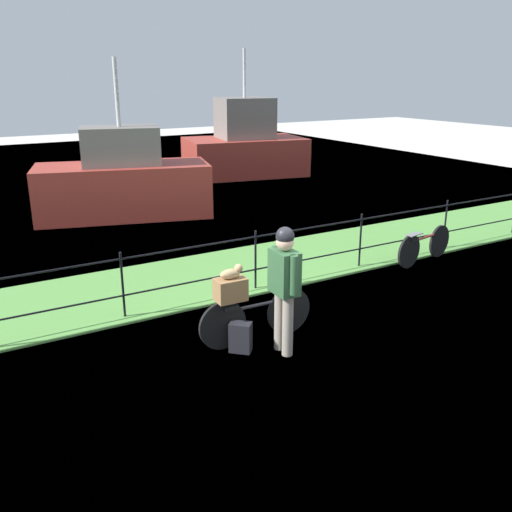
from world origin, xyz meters
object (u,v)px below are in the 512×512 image
(cyclist_person, at_px, (284,279))
(bicycle_main, at_px, (255,317))
(bicycle_parked, at_px, (424,245))
(moored_boat_near, at_px, (123,183))
(moored_boat_far, at_px, (245,147))
(wooden_crate, at_px, (230,290))
(backpack_on_paving, at_px, (241,337))
(terrier_dog, at_px, (232,273))

(cyclist_person, bearing_deg, bicycle_main, 108.15)
(bicycle_parked, xyz_separation_m, moored_boat_near, (-3.73, 6.51, 0.52))
(bicycle_main, bearing_deg, moored_boat_far, 61.02)
(bicycle_parked, bearing_deg, wooden_crate, -166.00)
(wooden_crate, xyz_separation_m, backpack_on_paving, (0.04, -0.18, -0.61))
(wooden_crate, xyz_separation_m, moored_boat_near, (1.09, 7.71, 0.04))
(bicycle_main, bearing_deg, terrier_dog, 177.69)
(terrier_dog, relative_size, moored_boat_far, 0.07)
(bicycle_main, height_order, backpack_on_paving, bicycle_main)
(wooden_crate, xyz_separation_m, cyclist_person, (0.51, -0.47, 0.19))
(wooden_crate, bearing_deg, bicycle_parked, 14.00)
(terrier_dog, height_order, moored_boat_near, moored_boat_near)
(bicycle_main, xyz_separation_m, bicycle_parked, (4.45, 1.22, -0.01))
(bicycle_main, bearing_deg, cyclist_person, -71.85)
(wooden_crate, bearing_deg, bicycle_main, -2.31)
(wooden_crate, distance_m, cyclist_person, 0.72)
(bicycle_parked, bearing_deg, terrier_dog, -165.92)
(bicycle_main, relative_size, wooden_crate, 4.22)
(bicycle_main, distance_m, moored_boat_far, 13.11)
(terrier_dog, xyz_separation_m, cyclist_person, (0.49, -0.47, -0.03))
(moored_boat_far, bearing_deg, backpack_on_paving, -119.84)
(bicycle_main, distance_m, bicycle_parked, 4.62)
(moored_boat_near, distance_m, moored_boat_far, 6.74)
(bicycle_parked, relative_size, moored_boat_near, 0.36)
(bicycle_parked, bearing_deg, moored_boat_near, 119.79)
(moored_boat_far, bearing_deg, wooden_crate, -120.39)
(backpack_on_paving, relative_size, bicycle_parked, 0.24)
(cyclist_person, height_order, moored_boat_far, moored_boat_far)
(backpack_on_paving, height_order, moored_boat_far, moored_boat_far)
(bicycle_main, distance_m, cyclist_person, 0.81)
(bicycle_main, relative_size, cyclist_person, 0.99)
(terrier_dog, xyz_separation_m, backpack_on_paving, (0.02, -0.18, -0.84))
(moored_boat_near, bearing_deg, terrier_dog, -97.86)
(bicycle_main, bearing_deg, wooden_crate, 177.69)
(bicycle_main, height_order, bicycle_parked, bicycle_main)
(cyclist_person, xyz_separation_m, moored_boat_far, (6.19, 11.91, -0.03))
(bicycle_main, bearing_deg, backpack_on_paving, -153.02)
(wooden_crate, relative_size, terrier_dog, 1.25)
(wooden_crate, height_order, cyclist_person, cyclist_person)
(moored_boat_far, bearing_deg, moored_boat_near, -146.44)
(moored_boat_near, bearing_deg, moored_boat_far, 33.56)
(wooden_crate, relative_size, cyclist_person, 0.24)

